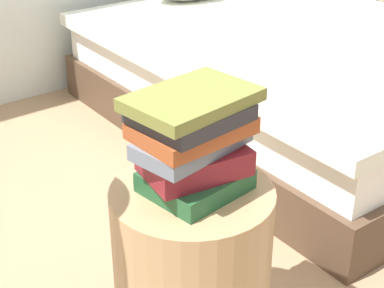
{
  "coord_description": "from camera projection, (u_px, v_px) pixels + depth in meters",
  "views": [
    {
      "loc": [
        -0.79,
        -1.01,
        1.32
      ],
      "look_at": [
        0.0,
        0.0,
        0.65
      ],
      "focal_mm": 56.88,
      "sensor_mm": 36.0,
      "label": 1
    }
  ],
  "objects": [
    {
      "name": "book_rust",
      "position": [
        192.0,
        129.0,
        1.43
      ],
      "size": [
        0.27,
        0.2,
        0.04
      ],
      "primitive_type": "cube",
      "rotation": [
        0.0,
        0.0,
        0.04
      ],
      "color": "#994723",
      "rests_on": "book_slate"
    },
    {
      "name": "book_maroon",
      "position": [
        193.0,
        160.0,
        1.48
      ],
      "size": [
        0.27,
        0.21,
        0.06
      ],
      "primitive_type": "cube",
      "rotation": [
        0.0,
        0.0,
        -0.16
      ],
      "color": "maroon",
      "rests_on": "book_forest"
    },
    {
      "name": "book_slate",
      "position": [
        193.0,
        142.0,
        1.45
      ],
      "size": [
        0.3,
        0.2,
        0.04
      ],
      "primitive_type": "cube",
      "rotation": [
        0.0,
        0.0,
        0.16
      ],
      "color": "slate",
      "rests_on": "book_maroon"
    },
    {
      "name": "book_forest",
      "position": [
        195.0,
        181.0,
        1.51
      ],
      "size": [
        0.25,
        0.23,
        0.05
      ],
      "primitive_type": "cube",
      "rotation": [
        0.0,
        0.0,
        0.11
      ],
      "color": "#1E512D",
      "rests_on": "side_table"
    },
    {
      "name": "bed",
      "position": [
        294.0,
        77.0,
        2.98
      ],
      "size": [
        1.58,
        2.04,
        0.62
      ],
      "rotation": [
        0.0,
        0.0,
        -0.03
      ],
      "color": "#4C3828",
      "rests_on": "ground_plane"
    },
    {
      "name": "side_table",
      "position": [
        192.0,
        272.0,
        1.63
      ],
      "size": [
        0.42,
        0.42,
        0.52
      ],
      "primitive_type": "cylinder",
      "color": "tan",
      "rests_on": "ground_plane"
    },
    {
      "name": "book_olive",
      "position": [
        192.0,
        99.0,
        1.4
      ],
      "size": [
        0.32,
        0.23,
        0.03
      ],
      "primitive_type": "cube",
      "rotation": [
        0.0,
        0.0,
        0.11
      ],
      "color": "olive",
      "rests_on": "book_charcoal"
    },
    {
      "name": "book_charcoal",
      "position": [
        189.0,
        113.0,
        1.41
      ],
      "size": [
        0.26,
        0.23,
        0.04
      ],
      "primitive_type": "cube",
      "rotation": [
        0.0,
        0.0,
        0.09
      ],
      "color": "#28282D",
      "rests_on": "book_rust"
    }
  ]
}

